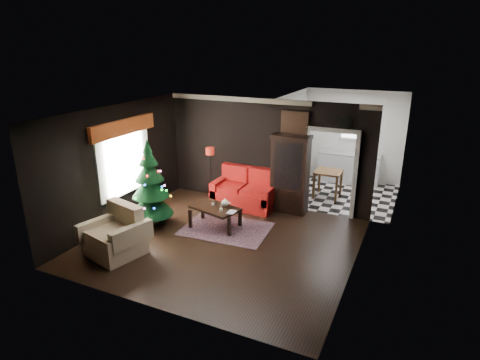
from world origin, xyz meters
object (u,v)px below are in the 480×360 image
at_px(christmas_tree, 150,183).
at_px(floor_lamp, 211,174).
at_px(armchair, 115,233).
at_px(wall_clock, 345,122).
at_px(loveseat, 245,189).
at_px(kitchen_table, 328,184).
at_px(teapot, 225,203).
at_px(coffee_table, 215,217).
at_px(curio_cabinet, 290,176).

bearing_deg(christmas_tree, floor_lamp, 71.81).
height_order(armchair, wall_clock, wall_clock).
bearing_deg(loveseat, kitchen_table, 42.51).
distance_m(floor_lamp, teapot, 1.56).
distance_m(loveseat, teapot, 1.32).
xyz_separation_m(christmas_tree, kitchen_table, (3.31, 3.61, -0.68)).
xyz_separation_m(loveseat, kitchen_table, (1.80, 1.65, -0.12)).
distance_m(coffee_table, teapot, 0.41).
bearing_deg(kitchen_table, floor_lamp, -146.40).
height_order(christmas_tree, teapot, christmas_tree).
bearing_deg(christmas_tree, kitchen_table, 47.43).
bearing_deg(loveseat, coffee_table, -94.16).
relative_size(loveseat, coffee_table, 1.55).
relative_size(loveseat, floor_lamp, 1.19).
bearing_deg(wall_clock, armchair, -134.00).
height_order(floor_lamp, teapot, floor_lamp).
height_order(curio_cabinet, armchair, curio_cabinet).
bearing_deg(loveseat, teapot, -85.89).
distance_m(coffee_table, kitchen_table, 3.63).
xyz_separation_m(curio_cabinet, wall_clock, (1.20, 0.18, 1.43)).
xyz_separation_m(christmas_tree, wall_clock, (3.86, 2.36, 1.33)).
height_order(armchair, kitchen_table, armchair).
bearing_deg(armchair, teapot, 69.99).
distance_m(christmas_tree, armchair, 1.59).
bearing_deg(wall_clock, floor_lamp, -170.31).
xyz_separation_m(curio_cabinet, christmas_tree, (-2.66, -2.18, 0.10)).
height_order(armchair, teapot, armchair).
bearing_deg(floor_lamp, coffee_table, -57.41).
relative_size(wall_clock, kitchen_table, 0.43).
distance_m(christmas_tree, coffee_table, 1.70).
height_order(christmas_tree, wall_clock, wall_clock).
relative_size(armchair, kitchen_table, 1.38).
height_order(curio_cabinet, wall_clock, wall_clock).
bearing_deg(curio_cabinet, armchair, -124.35).
bearing_deg(floor_lamp, christmas_tree, -108.19).
height_order(loveseat, christmas_tree, christmas_tree).
height_order(teapot, wall_clock, wall_clock).
bearing_deg(floor_lamp, curio_cabinet, 10.35).
bearing_deg(christmas_tree, wall_clock, 31.38).
bearing_deg(teapot, christmas_tree, -158.29).
distance_m(curio_cabinet, kitchen_table, 1.67).
xyz_separation_m(curio_cabinet, armchair, (-2.48, -3.64, -0.49)).
relative_size(coffee_table, kitchen_table, 1.46).
relative_size(curio_cabinet, floor_lamp, 1.33).
bearing_deg(kitchen_table, christmas_tree, -132.57).
height_order(floor_lamp, coffee_table, floor_lamp).
distance_m(armchair, teapot, 2.54).
bearing_deg(armchair, floor_lamp, 96.99).
bearing_deg(christmas_tree, loveseat, 52.29).
relative_size(loveseat, curio_cabinet, 0.89).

